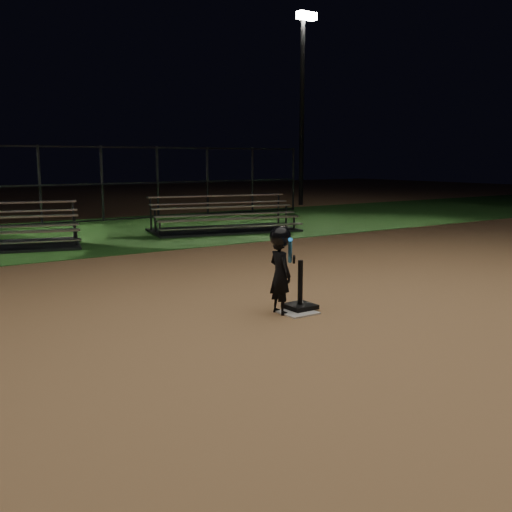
{
  "coord_description": "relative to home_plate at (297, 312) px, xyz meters",
  "views": [
    {
      "loc": [
        -4.84,
        -6.11,
        2.07
      ],
      "look_at": [
        0.0,
        1.0,
        0.65
      ],
      "focal_mm": 41.42,
      "sensor_mm": 36.0,
      "label": 1
    }
  ],
  "objects": [
    {
      "name": "child_batter",
      "position": [
        -0.2,
        0.13,
        0.62
      ],
      "size": [
        0.42,
        0.59,
        1.19
      ],
      "rotation": [
        0.0,
        0.0,
        1.58
      ],
      "color": "black",
      "rests_on": "ground"
    },
    {
      "name": "light_pole_right",
      "position": [
        12.0,
        14.94,
        4.93
      ],
      "size": [
        0.9,
        0.53,
        8.3
      ],
      "color": "#2D2D30",
      "rests_on": "ground"
    },
    {
      "name": "batting_tee",
      "position": [
        0.13,
        0.11,
        0.13
      ],
      "size": [
        0.38,
        0.38,
        0.67
      ],
      "color": "black",
      "rests_on": "home_plate"
    },
    {
      "name": "grass_strip",
      "position": [
        0.0,
        10.0,
        -0.01
      ],
      "size": [
        60.0,
        8.0,
        0.01
      ],
      "primitive_type": "cube",
      "color": "#1F4D18",
      "rests_on": "ground"
    },
    {
      "name": "ground",
      "position": [
        0.0,
        0.0,
        -0.01
      ],
      "size": [
        80.0,
        80.0,
        0.0
      ],
      "primitive_type": "plane",
      "color": "#B07F50",
      "rests_on": "ground"
    },
    {
      "name": "bleacher_right",
      "position": [
        3.91,
        8.4,
        0.2
      ],
      "size": [
        4.48,
        2.87,
        1.01
      ],
      "rotation": [
        0.0,
        0.0,
        -0.22
      ],
      "color": "silver",
      "rests_on": "ground"
    },
    {
      "name": "backstop_fence",
      "position": [
        0.0,
        13.0,
        1.24
      ],
      "size": [
        20.08,
        0.08,
        2.5
      ],
      "color": "#38383D",
      "rests_on": "ground"
    },
    {
      "name": "home_plate",
      "position": [
        0.0,
        0.0,
        0.0
      ],
      "size": [
        0.45,
        0.45,
        0.02
      ],
      "primitive_type": "cube",
      "color": "beige",
      "rests_on": "ground"
    }
  ]
}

